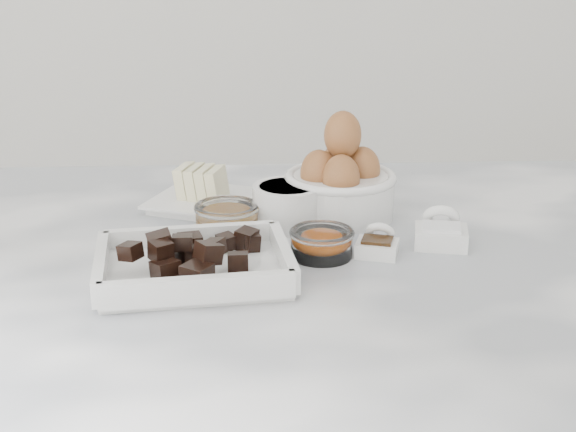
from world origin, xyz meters
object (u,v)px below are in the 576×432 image
at_px(zest_bowl, 322,242).
at_px(salt_spoon, 441,232).
at_px(egg_bowl, 340,183).
at_px(sugar_ramekin, 288,204).
at_px(honey_bowl, 227,217).
at_px(butter_plate, 203,193).
at_px(vanilla_spoon, 378,244).
at_px(chocolate_dish, 194,259).

bearing_deg(zest_bowl, salt_spoon, 12.78).
distance_m(egg_bowl, zest_bowl, 0.15).
distance_m(sugar_ramekin, honey_bowl, 0.08).
bearing_deg(zest_bowl, honey_bowl, 141.70).
bearing_deg(butter_plate, egg_bowl, -13.64).
xyz_separation_m(vanilla_spoon, salt_spoon, (0.08, 0.03, 0.00)).
distance_m(chocolate_dish, egg_bowl, 0.27).
distance_m(sugar_ramekin, vanilla_spoon, 0.15).
height_order(zest_bowl, vanilla_spoon, vanilla_spoon).
distance_m(vanilla_spoon, salt_spoon, 0.09).
bearing_deg(egg_bowl, salt_spoon, -44.01).
bearing_deg(vanilla_spoon, honey_bowl, 154.90).
relative_size(chocolate_dish, sugar_ramekin, 2.52).
height_order(egg_bowl, zest_bowl, egg_bowl).
relative_size(vanilla_spoon, salt_spoon, 0.80).
bearing_deg(vanilla_spoon, egg_bowl, 102.54).
relative_size(egg_bowl, vanilla_spoon, 2.19).
relative_size(sugar_ramekin, zest_bowl, 1.18).
distance_m(chocolate_dish, butter_plate, 0.25).
relative_size(chocolate_dish, zest_bowl, 2.97).
bearing_deg(honey_bowl, egg_bowl, 19.40).
distance_m(egg_bowl, salt_spoon, 0.16).
xyz_separation_m(chocolate_dish, butter_plate, (-0.00, 0.25, -0.00)).
bearing_deg(zest_bowl, vanilla_spoon, 4.12).
distance_m(butter_plate, zest_bowl, 0.24).
xyz_separation_m(egg_bowl, honey_bowl, (-0.15, -0.05, -0.03)).
bearing_deg(honey_bowl, zest_bowl, -38.30).
distance_m(chocolate_dish, honey_bowl, 0.15).
distance_m(chocolate_dish, salt_spoon, 0.31).
xyz_separation_m(zest_bowl, salt_spoon, (0.15, 0.03, -0.00)).
distance_m(zest_bowl, salt_spoon, 0.15).
bearing_deg(honey_bowl, sugar_ramekin, 12.86).
bearing_deg(sugar_ramekin, zest_bowl, -71.82).
height_order(butter_plate, honey_bowl, butter_plate).
relative_size(butter_plate, honey_bowl, 2.09).
bearing_deg(sugar_ramekin, egg_bowl, 25.94).
xyz_separation_m(sugar_ramekin, egg_bowl, (0.07, 0.04, 0.02)).
distance_m(egg_bowl, honey_bowl, 0.16).
distance_m(zest_bowl, vanilla_spoon, 0.07).
distance_m(butter_plate, sugar_ramekin, 0.14).
height_order(butter_plate, vanilla_spoon, butter_plate).
bearing_deg(butter_plate, chocolate_dish, -89.24).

